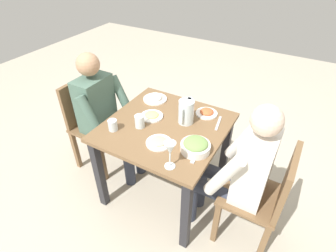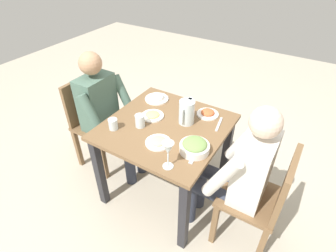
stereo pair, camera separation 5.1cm
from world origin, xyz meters
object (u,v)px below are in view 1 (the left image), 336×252
at_px(plate_yoghurt, 155,98).
at_px(plate_fries, 152,116).
at_px(diner_near, 104,113).
at_px(water_pitcher, 186,112).
at_px(chair_far, 265,195).
at_px(plate_rice_curry, 207,112).
at_px(plate_beans, 159,142).
at_px(water_glass_far_right, 140,121).
at_px(diner_far, 239,169).
at_px(dining_table, 165,138).
at_px(chair_near, 90,120).
at_px(water_glass_center, 113,125).
at_px(wine_glass, 170,150).
at_px(salad_bowl, 195,146).
at_px(water_glass_by_pitcher, 182,108).

height_order(plate_yoghurt, plate_fries, plate_yoghurt).
bearing_deg(diner_near, water_pitcher, 99.39).
relative_size(chair_far, plate_rice_curry, 5.00).
distance_m(plate_beans, water_glass_far_right, 0.25).
bearing_deg(plate_rice_curry, diner_far, 47.16).
bearing_deg(plate_beans, diner_far, 103.44).
bearing_deg(chair_far, water_pitcher, -105.29).
bearing_deg(plate_fries, diner_far, 81.03).
xyz_separation_m(dining_table, water_pitcher, (-0.12, 0.12, 0.22)).
relative_size(diner_far, water_glass_far_right, 11.86).
height_order(dining_table, chair_near, chair_near).
bearing_deg(diner_near, diner_far, 86.67).
relative_size(dining_table, water_glass_center, 10.48).
xyz_separation_m(plate_rice_curry, water_glass_far_right, (0.41, -0.37, 0.03)).
height_order(chair_near, plate_rice_curry, chair_near).
bearing_deg(water_pitcher, water_glass_center, -49.99).
relative_size(plate_rice_curry, water_glass_center, 2.07).
bearing_deg(dining_table, water_glass_far_right, -55.61).
bearing_deg(water_pitcher, water_glass_far_right, -50.55).
xyz_separation_m(dining_table, diner_near, (0.00, -0.62, 0.03)).
bearing_deg(wine_glass, water_glass_center, -102.61).
height_order(salad_bowl, plate_rice_curry, salad_bowl).
xyz_separation_m(plate_yoghurt, wine_glass, (0.65, 0.52, 0.12)).
bearing_deg(water_glass_center, water_glass_by_pitcher, 143.42).
distance_m(diner_near, water_glass_by_pitcher, 0.70).
bearing_deg(salad_bowl, water_pitcher, -142.15).
distance_m(dining_table, plate_rice_curry, 0.39).
xyz_separation_m(chair_far, water_pitcher, (-0.19, -0.71, 0.33)).
relative_size(water_glass_center, wine_glass, 0.43).
relative_size(plate_fries, wine_glass, 0.93).
bearing_deg(diner_near, plate_beans, 73.52).
relative_size(chair_far, salad_bowl, 4.32).
distance_m(salad_bowl, plate_yoghurt, 0.73).
height_order(diner_near, water_glass_by_pitcher, diner_near).
relative_size(salad_bowl, plate_rice_curry, 1.16).
bearing_deg(chair_far, plate_beans, -80.11).
bearing_deg(water_glass_center, wine_glass, 77.39).
distance_m(dining_table, chair_near, 0.83).
height_order(plate_beans, water_glass_far_right, water_glass_far_right).
height_order(diner_near, water_pitcher, diner_near).
bearing_deg(water_glass_far_right, plate_yoghurt, -164.28).
relative_size(plate_beans, plate_yoghurt, 0.89).
bearing_deg(dining_table, water_glass_by_pitcher, 171.85).
distance_m(salad_bowl, water_glass_far_right, 0.48).
distance_m(chair_near, diner_far, 1.45).
bearing_deg(plate_yoghurt, salad_bowl, 53.85).
bearing_deg(chair_near, diner_near, 90.00).
bearing_deg(water_glass_by_pitcher, chair_far, 69.46).
xyz_separation_m(diner_near, plate_yoghurt, (-0.29, 0.35, 0.11)).
xyz_separation_m(chair_near, wine_glass, (0.36, 1.07, 0.38)).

